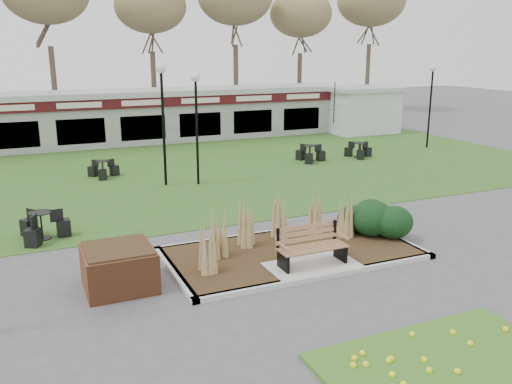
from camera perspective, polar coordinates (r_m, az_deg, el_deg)
name	(u,v)px	position (r m, az deg, el deg)	size (l,w,h in m)	color
ground	(315,272)	(13.07, 6.26, -8.35)	(100.00, 100.00, 0.00)	#515154
lawn	(177,170)	(23.74, -8.29, 2.28)	(34.00, 16.00, 0.02)	#305F1E
flower_bed	(457,372)	(9.80, 20.39, -17.32)	(4.20, 3.00, 0.16)	#2B7421
planting_bed	(332,233)	(14.64, 8.01, -4.29)	(6.75, 3.40, 1.27)	#312713
park_bench	(311,245)	(13.05, 5.79, -5.59)	(1.70, 0.66, 0.93)	#8E5E40
brick_planter	(119,267)	(12.40, -14.23, -7.69)	(1.50, 1.50, 0.95)	brown
food_pavilion	(137,116)	(31.14, -12.39, 7.82)	(24.60, 3.40, 2.90)	gray
service_hut	(361,109)	(34.66, 10.98, 8.55)	(4.40, 3.40, 2.83)	silver
lamp_post_mid_left	(162,97)	(20.66, -9.85, 9.79)	(0.38, 0.38, 4.63)	black
lamp_post_mid_right	(196,104)	(20.66, -6.32, 9.22)	(0.36, 0.36, 4.28)	black
lamp_post_far_right	(432,88)	(29.91, 18.00, 10.41)	(0.36, 0.36, 4.33)	black
bistro_set_a	(42,230)	(16.11, -21.60, -3.74)	(1.32, 1.47, 0.78)	black
bistro_set_b	(103,172)	(23.02, -15.77, 2.08)	(1.26, 1.22, 0.68)	black
bistro_set_c	(359,152)	(26.68, 10.75, 4.12)	(1.22, 1.34, 0.72)	black
bistro_set_d	(310,156)	(25.39, 5.71, 3.79)	(1.28, 1.42, 0.76)	black
patio_umbrella	(334,119)	(29.69, 8.18, 7.65)	(2.24, 2.26, 2.30)	black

